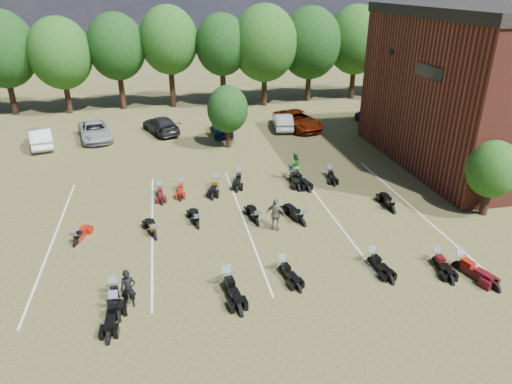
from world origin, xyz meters
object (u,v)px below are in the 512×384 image
object	(u,v)px
person_green	(295,166)
person_grey	(276,215)
motorcycle_3	(228,286)
motorcycle_0	(115,295)
motorcycle_7	(76,245)
car_4	(222,126)
person_black	(128,289)
motorcycle_14	(160,194)

from	to	relation	value
person_green	person_grey	bearing A→B (deg)	70.56
person_green	motorcycle_3	world-z (taller)	person_green
motorcycle_0	motorcycle_7	size ratio (longest dim) A/B	1.09
car_4	person_green	size ratio (longest dim) A/B	2.09
person_grey	motorcycle_7	world-z (taller)	person_grey
motorcycle_0	person_grey	bearing A→B (deg)	16.74
person_black	motorcycle_14	size ratio (longest dim) A/B	0.84
car_4	motorcycle_0	world-z (taller)	car_4
car_4	person_grey	world-z (taller)	person_grey
person_green	person_grey	xyz separation A→B (m)	(-2.88, -6.48, -0.04)
person_grey	motorcycle_3	world-z (taller)	person_grey
motorcycle_0	person_green	bearing A→B (deg)	33.93
person_grey	motorcycle_3	bearing A→B (deg)	91.05
person_grey	motorcycle_7	xyz separation A→B (m)	(-10.23, 0.55, -0.93)
motorcycle_0	motorcycle_14	xyz separation A→B (m)	(2.01, 9.96, 0.00)
motorcycle_0	motorcycle_14	bearing A→B (deg)	68.49
car_4	motorcycle_7	xyz separation A→B (m)	(-9.73, -16.84, -0.69)
person_green	motorcycle_3	bearing A→B (deg)	65.24
car_4	motorcycle_7	size ratio (longest dim) A/B	2.03
person_grey	person_black	bearing A→B (deg)	71.19
person_grey	motorcycle_3	xyz separation A→B (m)	(-3.24, -4.43, -0.93)
motorcycle_14	motorcycle_7	bearing A→B (deg)	-131.89
car_4	motorcycle_7	world-z (taller)	car_4
motorcycle_7	person_grey	bearing A→B (deg)	-165.90
person_grey	motorcycle_7	size ratio (longest dim) A/B	0.93
car_4	motorcycle_0	distance (m)	22.74
person_green	motorcycle_0	world-z (taller)	person_green
person_grey	motorcycle_0	distance (m)	9.02
person_black	person_grey	size ratio (longest dim) A/B	0.91
person_black	motorcycle_3	distance (m)	4.20
motorcycle_3	motorcycle_14	bearing A→B (deg)	97.98
person_black	person_grey	xyz separation A→B (m)	(7.32, 4.93, 0.08)
motorcycle_14	motorcycle_0	bearing A→B (deg)	-104.99
car_4	motorcycle_3	bearing A→B (deg)	-95.78
car_4	person_black	bearing A→B (deg)	-105.62
motorcycle_14	motorcycle_3	bearing A→B (deg)	-78.64
motorcycle_7	motorcycle_14	distance (m)	6.82
motorcycle_7	person_green	bearing A→B (deg)	-138.47
person_black	motorcycle_14	xyz separation A→B (m)	(1.32, 10.83, -0.85)
person_black	person_green	world-z (taller)	person_green
person_grey	motorcycle_0	world-z (taller)	person_grey
car_4	motorcycle_14	size ratio (longest dim) A/B	2.00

